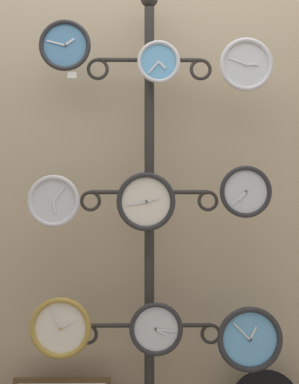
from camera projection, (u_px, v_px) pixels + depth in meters
shop_wall at (149, 153)px, 2.63m from camera, size 4.40×0.04×2.80m
display_stand at (149, 261)px, 2.46m from camera, size 0.66×0.32×2.15m
clock_top_left at (65, 46)px, 2.39m from camera, size 0.23×0.04×0.23m
clock_top_center at (159, 62)px, 2.38m from camera, size 0.19×0.04×0.19m
clock_top_right at (246, 65)px, 2.39m from camera, size 0.24×0.04×0.24m
clock_middle_left at (54, 201)px, 2.38m from camera, size 0.23×0.04×0.23m
clock_middle_center at (146, 202)px, 2.36m from camera, size 0.26×0.04×0.26m
clock_middle_right at (245, 192)px, 2.38m from camera, size 0.23×0.04×0.23m
clock_bottom_left at (61, 328)px, 2.36m from camera, size 0.27×0.04×0.27m
clock_bottom_center at (156, 329)px, 2.35m from camera, size 0.24×0.04×0.24m
clock_bottom_right at (250, 339)px, 2.35m from camera, size 0.29×0.04×0.29m
price_tag_upper at (72, 75)px, 2.39m from camera, size 0.04×0.00×0.03m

